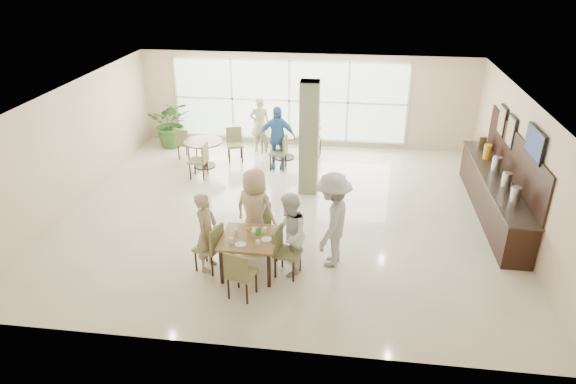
# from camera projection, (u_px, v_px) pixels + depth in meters

# --- Properties ---
(ground) EXTENTS (10.00, 10.00, 0.00)m
(ground) POSITION_uv_depth(u_px,v_px,m) (286.00, 212.00, 11.94)
(ground) COLOR beige
(ground) RESTS_ON ground
(room_shell) EXTENTS (10.00, 10.00, 10.00)m
(room_shell) POSITION_uv_depth(u_px,v_px,m) (286.00, 143.00, 11.20)
(room_shell) COLOR white
(room_shell) RESTS_ON ground
(window_bank) EXTENTS (7.00, 0.04, 7.00)m
(window_bank) POSITION_uv_depth(u_px,v_px,m) (289.00, 101.00, 15.38)
(window_bank) COLOR silver
(window_bank) RESTS_ON ground
(column) EXTENTS (0.45, 0.45, 2.80)m
(column) POSITION_uv_depth(u_px,v_px,m) (309.00, 139.00, 12.36)
(column) COLOR #5B6949
(column) RESTS_ON ground
(main_table) EXTENTS (1.03, 1.03, 0.75)m
(main_table) POSITION_uv_depth(u_px,v_px,m) (249.00, 241.00, 9.48)
(main_table) COLOR brown
(main_table) RESTS_ON ground
(round_table_left) EXTENTS (1.07, 1.07, 0.75)m
(round_table_left) POSITION_uv_depth(u_px,v_px,m) (204.00, 147.00, 14.18)
(round_table_left) COLOR brown
(round_table_left) RESTS_ON ground
(round_table_right) EXTENTS (1.09, 1.09, 0.75)m
(round_table_right) POSITION_uv_depth(u_px,v_px,m) (284.00, 139.00, 14.76)
(round_table_right) COLOR brown
(round_table_right) RESTS_ON ground
(chairs_main_table) EXTENTS (2.06, 2.09, 0.95)m
(chairs_main_table) POSITION_uv_depth(u_px,v_px,m) (250.00, 250.00, 9.56)
(chairs_main_table) COLOR #5F6939
(chairs_main_table) RESTS_ON ground
(chairs_table_left) EXTENTS (1.98, 1.80, 0.95)m
(chairs_table_left) POSITION_uv_depth(u_px,v_px,m) (207.00, 149.00, 14.29)
(chairs_table_left) COLOR #5F6939
(chairs_table_left) RESTS_ON ground
(chairs_table_right) EXTENTS (2.06, 1.90, 0.95)m
(chairs_table_right) POSITION_uv_depth(u_px,v_px,m) (285.00, 142.00, 14.84)
(chairs_table_right) COLOR #5F6939
(chairs_table_right) RESTS_ON ground
(tabletop_clutter) EXTENTS (0.76, 0.75, 0.21)m
(tabletop_clutter) POSITION_uv_depth(u_px,v_px,m) (250.00, 235.00, 9.40)
(tabletop_clutter) COLOR white
(tabletop_clutter) RESTS_ON main_table
(buffet_counter) EXTENTS (0.64, 4.70, 1.95)m
(buffet_counter) POSITION_uv_depth(u_px,v_px,m) (494.00, 193.00, 11.61)
(buffet_counter) COLOR black
(buffet_counter) RESTS_ON ground
(wall_tv) EXTENTS (0.06, 1.00, 0.58)m
(wall_tv) POSITION_uv_depth(u_px,v_px,m) (535.00, 143.00, 9.90)
(wall_tv) COLOR black
(wall_tv) RESTS_ON ground
(framed_art_a) EXTENTS (0.05, 0.55, 0.70)m
(framed_art_a) POSITION_uv_depth(u_px,v_px,m) (511.00, 131.00, 11.46)
(framed_art_a) COLOR black
(framed_art_a) RESTS_ON ground
(framed_art_b) EXTENTS (0.05, 0.55, 0.70)m
(framed_art_b) POSITION_uv_depth(u_px,v_px,m) (502.00, 121.00, 12.17)
(framed_art_b) COLOR black
(framed_art_b) RESTS_ON ground
(potted_plant) EXTENTS (1.55, 1.55, 1.46)m
(potted_plant) POSITION_uv_depth(u_px,v_px,m) (172.00, 123.00, 15.59)
(potted_plant) COLOR #315D25
(potted_plant) RESTS_ON ground
(teen_left) EXTENTS (0.46, 0.62, 1.57)m
(teen_left) POSITION_uv_depth(u_px,v_px,m) (206.00, 232.00, 9.55)
(teen_left) COLOR tan
(teen_left) RESTS_ON ground
(teen_far) EXTENTS (0.97, 0.72, 1.76)m
(teen_far) POSITION_uv_depth(u_px,v_px,m) (255.00, 211.00, 10.11)
(teen_far) COLOR tan
(teen_far) RESTS_ON ground
(teen_right) EXTENTS (0.70, 0.85, 1.62)m
(teen_right) POSITION_uv_depth(u_px,v_px,m) (289.00, 234.00, 9.43)
(teen_right) COLOR white
(teen_right) RESTS_ON ground
(teen_standing) EXTENTS (0.93, 1.34, 1.89)m
(teen_standing) POSITION_uv_depth(u_px,v_px,m) (332.00, 220.00, 9.63)
(teen_standing) COLOR #A8A9AB
(teen_standing) RESTS_ON ground
(adult_a) EXTENTS (1.04, 0.61, 1.75)m
(adult_a) POSITION_uv_depth(u_px,v_px,m) (277.00, 137.00, 13.98)
(adult_a) COLOR #3E75BA
(adult_a) RESTS_ON ground
(adult_b) EXTENTS (1.09, 1.53, 1.51)m
(adult_b) POSITION_uv_depth(u_px,v_px,m) (313.00, 134.00, 14.56)
(adult_b) COLOR white
(adult_b) RESTS_ON ground
(adult_standing) EXTENTS (0.66, 0.49, 1.66)m
(adult_standing) POSITION_uv_depth(u_px,v_px,m) (260.00, 124.00, 15.16)
(adult_standing) COLOR tan
(adult_standing) RESTS_ON ground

